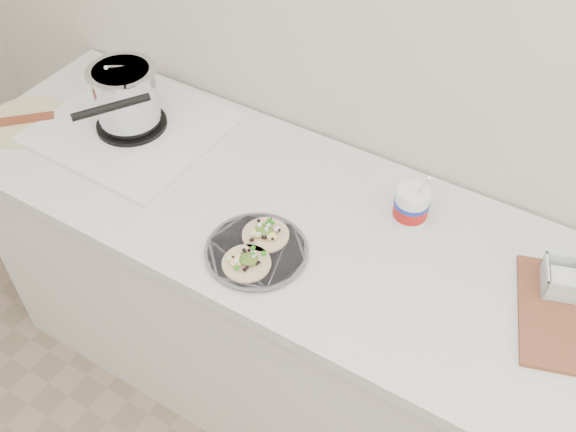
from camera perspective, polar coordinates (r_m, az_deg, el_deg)
The scene contains 5 objects.
counter at distance 1.97m, azimuth 5.79°, elevation -10.97°, with size 2.44×0.66×0.90m.
stove at distance 1.95m, azimuth -14.02°, elevation 9.39°, with size 0.52×0.48×0.25m.
taco_plate at distance 1.57m, azimuth -2.84°, elevation -2.91°, with size 0.26×0.26×0.04m.
tub at distance 1.64m, azimuth 11.02°, elevation 1.09°, with size 0.09×0.09×0.20m.
bacon_plate at distance 2.11m, azimuth -22.18°, elevation 7.78°, with size 0.25×0.25×0.02m.
Camera 1 is at (0.39, 0.41, 2.09)m, focal length 40.00 mm.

